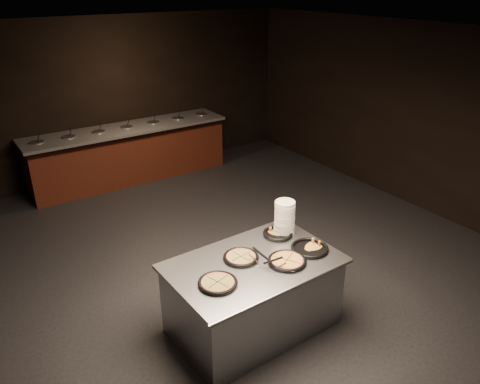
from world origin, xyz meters
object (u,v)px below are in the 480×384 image
Objects in this scene: pan_veggie_whole at (218,283)px; pan_cheese_whole at (241,257)px; plate_stack at (285,217)px; serving_counter at (253,296)px.

pan_cheese_whole is at bearing 29.65° from pan_veggie_whole.
plate_stack reaches higher than pan_cheese_whole.
serving_counter is at bearing -57.93° from pan_cheese_whole.
plate_stack is 1.00× the size of pan_veggie_whole.
pan_veggie_whole is 1.03× the size of pan_cheese_whole.
pan_veggie_whole is at bearing -159.35° from plate_stack.
plate_stack is 1.03× the size of pan_cheese_whole.
pan_veggie_whole is 0.50m from pan_cheese_whole.
pan_cheese_whole is (0.43, 0.25, -0.00)m from pan_veggie_whole.
serving_counter is at bearing -154.57° from plate_stack.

